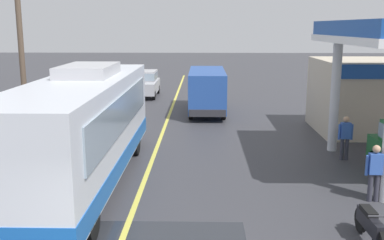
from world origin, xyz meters
name	(u,v)px	position (x,y,z in m)	size (l,w,h in m)	color
ground	(170,112)	(0.00, 20.00, 0.00)	(120.00, 120.00, 0.00)	#38383D
lane_divider_stripe	(163,131)	(0.00, 15.00, 0.00)	(0.16, 50.00, 0.01)	#D8CC4C
coach_bus_main	(83,131)	(-1.85, 7.70, 1.72)	(2.60, 11.04, 3.69)	silver
minibus_opposing_lane	(207,87)	(2.13, 19.87, 1.47)	(2.04, 6.13, 2.44)	#264C9E
motorcycle_parked_forecourt	(370,225)	(5.73, 3.83, 0.44)	(0.55, 1.80, 0.92)	black
pedestrian_near_pump	(375,170)	(6.75, 6.38, 0.93)	(0.55, 0.22, 1.66)	#33333F
pedestrian_by_shop	(345,136)	(7.19, 10.50, 0.93)	(0.55, 0.22, 1.66)	#33333F
car_trailing_behind_bus	(145,82)	(-2.18, 25.95, 1.01)	(1.70, 4.20, 1.82)	#B2B2B7
utility_pole_roadside	(21,53)	(-6.00, 13.71, 3.79)	(1.80, 0.24, 7.22)	brown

